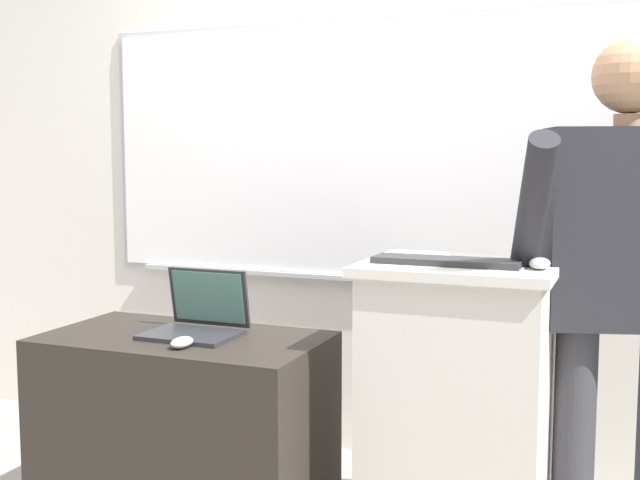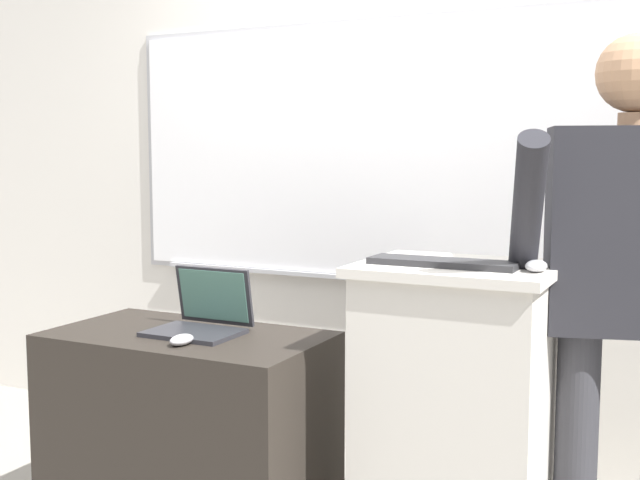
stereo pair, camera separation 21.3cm
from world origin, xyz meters
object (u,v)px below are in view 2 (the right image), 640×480
computer_mouse_by_keyboard (536,266)px  wireless_keyboard (443,263)px  lectern_podium (455,424)px  laptop (203,315)px  person_presenter (627,274)px  side_desk (189,438)px  computer_mouse_by_laptop (182,340)px

computer_mouse_by_keyboard → wireless_keyboard: bearing=-179.3°
lectern_podium → laptop: (-0.87, -0.11, 0.29)m
person_presenter → laptop: person_presenter is taller
side_desk → person_presenter: 1.54m
computer_mouse_by_laptop → side_desk: bearing=120.2°
lectern_podium → computer_mouse_by_keyboard: 0.58m
wireless_keyboard → computer_mouse_by_laptop: size_ratio=4.49×
lectern_podium → wireless_keyboard: wireless_keyboard is taller
side_desk → person_presenter: size_ratio=0.56×
person_presenter → computer_mouse_by_keyboard: 0.31m
lectern_podium → computer_mouse_by_laptop: (-0.82, -0.30, 0.25)m
side_desk → computer_mouse_by_keyboard: 1.33m
lectern_podium → side_desk: bearing=-170.1°
side_desk → computer_mouse_by_laptop: size_ratio=9.48×
person_presenter → computer_mouse_by_laptop: size_ratio=17.01×
person_presenter → computer_mouse_by_keyboard: person_presenter is taller
person_presenter → laptop: size_ratio=5.56×
side_desk → person_presenter: bearing=13.0°
computer_mouse_by_keyboard → lectern_podium: bearing=166.5°
laptop → computer_mouse_by_keyboard: computer_mouse_by_keyboard is taller
wireless_keyboard → computer_mouse_by_keyboard: bearing=0.7°
side_desk → computer_mouse_by_keyboard: (1.15, 0.10, 0.66)m
side_desk → laptop: (0.04, 0.05, 0.43)m
laptop → wireless_keyboard: 0.87m
lectern_podium → computer_mouse_by_laptop: bearing=-159.7°
computer_mouse_by_laptop → computer_mouse_by_keyboard: bearing=12.9°
lectern_podium → laptop: 0.92m
computer_mouse_by_keyboard → side_desk: bearing=-175.1°
side_desk → wireless_keyboard: size_ratio=2.11×
computer_mouse_by_laptop → laptop: bearing=104.2°
person_presenter → wireless_keyboard: bearing=-172.3°
wireless_keyboard → computer_mouse_by_laptop: 0.87m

